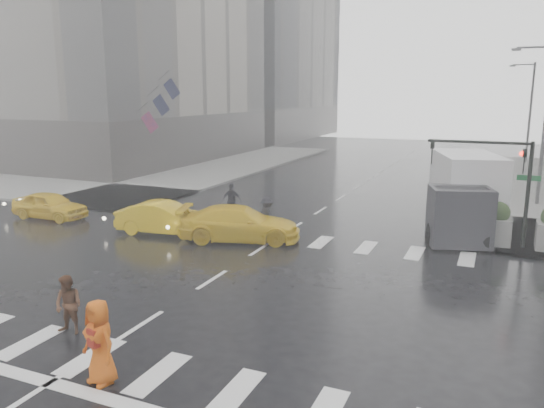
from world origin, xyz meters
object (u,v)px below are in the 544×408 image
at_px(traffic_signal_pole, 503,172).
at_px(pedestrian_orange, 99,342).
at_px(pedestrian_brown, 69,305).
at_px(taxi_mid, 165,218).
at_px(box_truck, 465,192).
at_px(taxi_front, 50,205).

bearing_deg(traffic_signal_pole, pedestrian_orange, -118.24).
xyz_separation_m(pedestrian_brown, taxi_mid, (-3.59, 9.68, -0.08)).
height_order(traffic_signal_pole, pedestrian_brown, traffic_signal_pole).
distance_m(pedestrian_brown, taxi_mid, 10.33).
relative_size(traffic_signal_pole, box_truck, 0.67).
xyz_separation_m(traffic_signal_pole, taxi_front, (-21.23, -3.33, -2.52)).
xyz_separation_m(pedestrian_orange, box_truck, (6.45, 16.94, 0.93)).
bearing_deg(pedestrian_orange, taxi_mid, 133.59).
xyz_separation_m(taxi_front, taxi_mid, (7.20, -0.18, 0.04)).
distance_m(traffic_signal_pole, box_truck, 2.91).
relative_size(pedestrian_orange, taxi_front, 0.48).
height_order(pedestrian_orange, box_truck, box_truck).
height_order(taxi_front, taxi_mid, taxi_mid).
relative_size(pedestrian_orange, box_truck, 0.29).
relative_size(pedestrian_brown, box_truck, 0.24).
bearing_deg(pedestrian_brown, traffic_signal_pole, 47.66).
bearing_deg(box_truck, taxi_mid, -172.81).
height_order(taxi_mid, box_truck, box_truck).
height_order(traffic_signal_pole, pedestrian_orange, traffic_signal_pole).
distance_m(pedestrian_orange, taxi_mid, 12.83).
bearing_deg(pedestrian_brown, box_truck, 55.77).
bearing_deg(pedestrian_orange, box_truck, 84.50).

